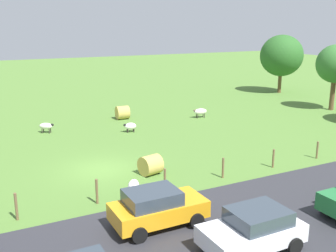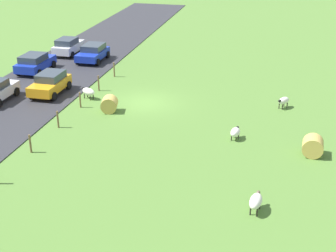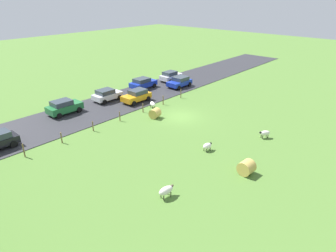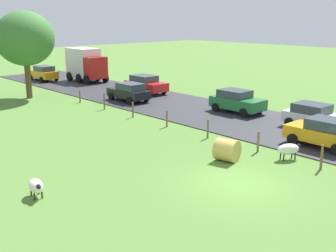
# 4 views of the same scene
# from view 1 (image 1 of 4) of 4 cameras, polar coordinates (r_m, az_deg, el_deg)

# --- Properties ---
(ground_plane) EXTENTS (160.00, 160.00, 0.00)m
(ground_plane) POSITION_cam_1_polar(r_m,az_deg,el_deg) (23.72, -9.45, -6.18)
(ground_plane) COLOR #517A33
(road_strip) EXTENTS (8.00, 80.00, 0.06)m
(road_strip) POSITION_cam_1_polar(r_m,az_deg,el_deg) (15.91, 1.40, -16.71)
(road_strip) COLOR #2D2D33
(road_strip) RESTS_ON ground_plane
(sheep_0) EXTENTS (0.70, 1.06, 0.75)m
(sheep_0) POSITION_cam_1_polar(r_m,az_deg,el_deg) (31.38, -5.41, -0.03)
(sheep_0) COLOR white
(sheep_0) RESTS_ON ground_plane
(sheep_1) EXTENTS (0.71, 1.33, 0.85)m
(sheep_1) POSITION_cam_1_polar(r_m,az_deg,el_deg) (36.18, 4.64, 2.07)
(sheep_1) COLOR silver
(sheep_1) RESTS_ON ground_plane
(sheep_2) EXTENTS (1.00, 1.15, 0.80)m
(sheep_2) POSITION_cam_1_polar(r_m,az_deg,el_deg) (32.40, -16.99, -0.02)
(sheep_2) COLOR silver
(sheep_2) RESTS_ON ground_plane
(sheep_3) EXTENTS (1.32, 1.02, 0.84)m
(sheep_3) POSITION_cam_1_polar(r_m,az_deg,el_deg) (19.76, -4.94, -8.56)
(sheep_3) COLOR white
(sheep_3) RESTS_ON ground_plane
(hay_bale_0) EXTENTS (1.23, 1.15, 1.17)m
(hay_bale_0) POSITION_cam_1_polar(r_m,az_deg,el_deg) (35.81, -6.51, 1.92)
(hay_bale_0) COLOR tan
(hay_bale_0) RESTS_ON ground_plane
(hay_bale_1) EXTENTS (1.32, 1.29, 1.11)m
(hay_bale_1) POSITION_cam_1_polar(r_m,az_deg,el_deg) (22.55, -2.50, -5.58)
(hay_bale_1) COLOR tan
(hay_bale_1) RESTS_ON ground_plane
(tree_1) EXTENTS (3.67, 3.67, 6.38)m
(tree_1) POSITION_cam_1_polar(r_m,az_deg,el_deg) (42.11, 22.80, 8.14)
(tree_1) COLOR brown
(tree_1) RESTS_ON ground_plane
(tree_2) EXTENTS (5.13, 5.13, 7.02)m
(tree_2) POSITION_cam_1_polar(r_m,az_deg,el_deg) (50.91, 15.90, 9.64)
(tree_2) COLOR brown
(tree_2) RESTS_ON ground_plane
(fence_post_0) EXTENTS (0.12, 0.12, 1.25)m
(fence_post_0) POSITION_cam_1_polar(r_m,az_deg,el_deg) (18.68, -20.85, -10.71)
(fence_post_0) COLOR brown
(fence_post_0) RESTS_ON ground_plane
(fence_post_1) EXTENTS (0.12, 0.12, 1.23)m
(fence_post_1) POSITION_cam_1_polar(r_m,az_deg,el_deg) (19.29, -10.13, -9.18)
(fence_post_1) COLOR brown
(fence_post_1) RESTS_ON ground_plane
(fence_post_2) EXTENTS (0.12, 0.12, 1.14)m
(fence_post_2) POSITION_cam_1_polar(r_m,az_deg,el_deg) (20.52, -0.46, -7.60)
(fence_post_2) COLOR brown
(fence_post_2) RESTS_ON ground_plane
(fence_post_3) EXTENTS (0.12, 0.12, 1.15)m
(fence_post_3) POSITION_cam_1_polar(r_m,az_deg,el_deg) (22.25, 7.86, -5.94)
(fence_post_3) COLOR brown
(fence_post_3) RESTS_ON ground_plane
(fence_post_4) EXTENTS (0.12, 0.12, 1.12)m
(fence_post_4) POSITION_cam_1_polar(r_m,az_deg,el_deg) (24.39, 14.80, -4.50)
(fence_post_4) COLOR brown
(fence_post_4) RESTS_ON ground_plane
(fence_post_5) EXTENTS (0.12, 0.12, 1.11)m
(fence_post_5) POSITION_cam_1_polar(r_m,az_deg,el_deg) (26.83, 20.53, -3.23)
(fence_post_5) COLOR brown
(fence_post_5) RESTS_ON ground_plane
(car_0) EXTENTS (2.07, 3.94, 1.60)m
(car_0) POSITION_cam_1_polar(r_m,az_deg,el_deg) (16.87, -1.58, -11.49)
(car_0) COLOR orange
(car_0) RESTS_ON road_strip
(car_1) EXTENTS (2.15, 3.81, 1.57)m
(car_1) POSITION_cam_1_polar(r_m,az_deg,el_deg) (15.58, 12.05, -14.20)
(car_1) COLOR silver
(car_1) RESTS_ON road_strip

